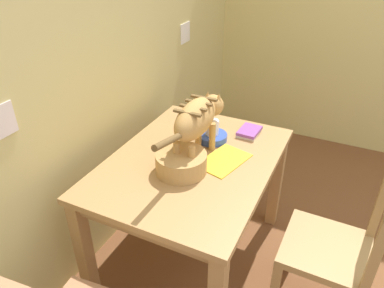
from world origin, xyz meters
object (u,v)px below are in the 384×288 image
(coffee_mug, at_px, (212,127))
(wooden_chair_far, at_px, (335,248))
(dining_table, at_px, (192,173))
(book_stack, at_px, (249,132))
(cat, at_px, (198,118))
(wicker_basket, at_px, (181,162))
(saucer_bowl, at_px, (212,137))
(magazine, at_px, (224,160))

(coffee_mug, height_order, wooden_chair_far, wooden_chair_far)
(dining_table, distance_m, book_stack, 0.47)
(cat, relative_size, coffee_mug, 5.82)
(cat, bearing_deg, dining_table, -108.03)
(coffee_mug, distance_m, wicker_basket, 0.37)
(cat, distance_m, wicker_basket, 0.25)
(wicker_basket, xyz_separation_m, wooden_chair_far, (0.09, -0.81, -0.34))
(saucer_bowl, height_order, book_stack, saucer_bowl)
(cat, distance_m, magazine, 0.28)
(magazine, bearing_deg, wicker_basket, 153.50)
(dining_table, relative_size, wicker_basket, 4.33)
(dining_table, distance_m, coffee_mug, 0.31)
(saucer_bowl, distance_m, book_stack, 0.24)
(magazine, height_order, wicker_basket, wicker_basket)
(cat, height_order, saucer_bowl, cat)
(saucer_bowl, distance_m, wicker_basket, 0.37)
(coffee_mug, bearing_deg, book_stack, -48.28)
(dining_table, relative_size, coffee_mug, 9.50)
(saucer_bowl, xyz_separation_m, coffee_mug, (0.00, 0.00, 0.07))
(dining_table, xyz_separation_m, coffee_mug, (0.25, -0.01, 0.18))
(coffee_mug, xyz_separation_m, magazine, (-0.18, -0.15, -0.08))
(book_stack, height_order, wooden_chair_far, wooden_chair_far)
(dining_table, height_order, coffee_mug, coffee_mug)
(coffee_mug, height_order, magazine, coffee_mug)
(cat, xyz_separation_m, magazine, (0.02, -0.15, -0.23))
(cat, height_order, coffee_mug, cat)
(wicker_basket, relative_size, wooden_chair_far, 0.29)
(magazine, height_order, book_stack, book_stack)
(cat, xyz_separation_m, wicker_basket, (-0.16, 0.02, -0.18))
(magazine, distance_m, wicker_basket, 0.25)
(dining_table, distance_m, saucer_bowl, 0.27)
(magazine, distance_m, wooden_chair_far, 0.72)
(coffee_mug, bearing_deg, dining_table, 176.83)
(saucer_bowl, xyz_separation_m, magazine, (-0.18, -0.15, -0.02))
(dining_table, bearing_deg, wicker_basket, 178.51)
(dining_table, height_order, saucer_bowl, saucer_bowl)
(dining_table, bearing_deg, magazine, -67.89)
(book_stack, xyz_separation_m, wicker_basket, (-0.53, 0.20, 0.04))
(dining_table, height_order, cat, cat)
(book_stack, bearing_deg, wicker_basket, 159.74)
(dining_table, height_order, wooden_chair_far, wooden_chair_far)
(dining_table, height_order, wicker_basket, wicker_basket)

